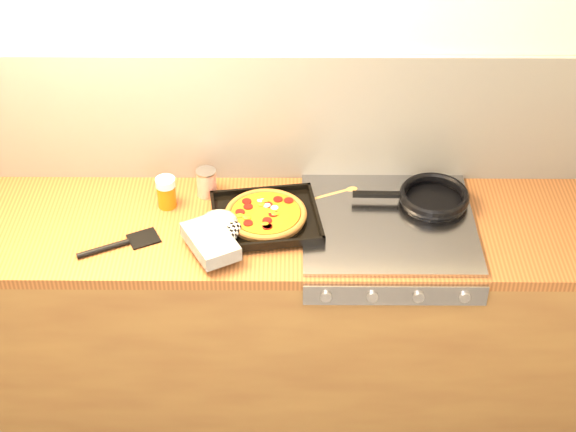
{
  "coord_description": "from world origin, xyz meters",
  "views": [
    {
      "loc": [
        0.11,
        -1.32,
        2.8
      ],
      "look_at": [
        0.1,
        1.08,
        0.95
      ],
      "focal_mm": 55.0,
      "sensor_mm": 36.0,
      "label": 1
    }
  ],
  "objects_px": {
    "pizza_on_tray": "(250,221)",
    "juice_glass": "(166,192)",
    "frying_pan": "(432,197)",
    "tomato_can": "(207,183)"
  },
  "relations": [
    {
      "from": "tomato_can",
      "to": "frying_pan",
      "type": "bearing_deg",
      "value": -4.61
    },
    {
      "from": "pizza_on_tray",
      "to": "juice_glass",
      "type": "relative_size",
      "value": 4.2
    },
    {
      "from": "tomato_can",
      "to": "pizza_on_tray",
      "type": "bearing_deg",
      "value": -51.82
    },
    {
      "from": "pizza_on_tray",
      "to": "frying_pan",
      "type": "distance_m",
      "value": 0.66
    },
    {
      "from": "pizza_on_tray",
      "to": "tomato_can",
      "type": "height_order",
      "value": "tomato_can"
    },
    {
      "from": "frying_pan",
      "to": "tomato_can",
      "type": "height_order",
      "value": "tomato_can"
    },
    {
      "from": "pizza_on_tray",
      "to": "frying_pan",
      "type": "xyz_separation_m",
      "value": [
        0.64,
        0.15,
        -0.0
      ]
    },
    {
      "from": "frying_pan",
      "to": "tomato_can",
      "type": "bearing_deg",
      "value": 175.39
    },
    {
      "from": "pizza_on_tray",
      "to": "tomato_can",
      "type": "xyz_separation_m",
      "value": [
        -0.17,
        0.21,
        0.01
      ]
    },
    {
      "from": "pizza_on_tray",
      "to": "frying_pan",
      "type": "height_order",
      "value": "pizza_on_tray"
    }
  ]
}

